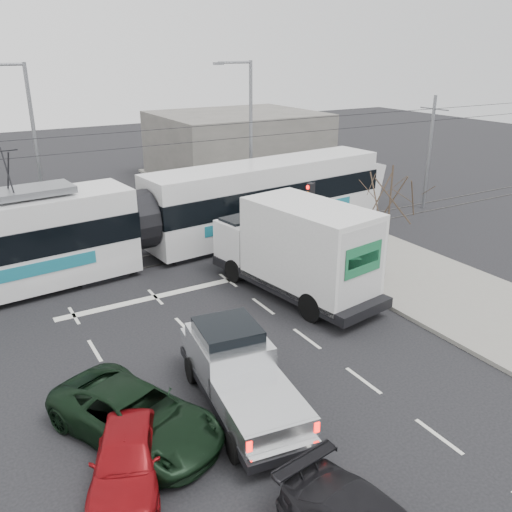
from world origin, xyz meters
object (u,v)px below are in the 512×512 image
tram (137,221)px  box_truck (297,250)px  red_car (127,454)px  street_lamp_near (248,132)px  silver_pickup (237,370)px  street_lamp_far (32,143)px  bare_tree (390,197)px  navy_pickup (278,237)px  green_car (135,416)px  traffic_signal (311,203)px

tram → box_truck: bearing=-61.7°
red_car → box_truck: bearing=58.4°
street_lamp_near → box_truck: 11.78m
silver_pickup → red_car: bearing=-152.7°
box_truck → street_lamp_far: bearing=112.4°
bare_tree → box_truck: bearing=168.9°
red_car → navy_pickup: bearing=67.2°
bare_tree → street_lamp_far: bearing=131.1°
red_car → street_lamp_far: bearing=108.5°
street_lamp_near → street_lamp_far: 11.67m
bare_tree → green_car: bare_tree is taller
street_lamp_near → green_car: size_ratio=1.78×
street_lamp_far → navy_pickup: 13.37m
street_lamp_near → green_car: (-12.52, -15.99, -4.41)m
bare_tree → tram: size_ratio=0.17×
street_lamp_far → navy_pickup: bearing=-43.0°
bare_tree → box_truck: bare_tree is taller
traffic_signal → street_lamp_far: (-10.66, 9.50, 2.37)m
tram → bare_tree: bearing=-46.6°
traffic_signal → red_car: traffic_signal is taller
bare_tree → street_lamp_far: size_ratio=0.56×
green_car → street_lamp_near: bearing=28.8°
street_lamp_near → street_lamp_far: same height
tram → green_car: (-4.24, -11.90, -1.40)m
silver_pickup → navy_pickup: navy_pickup is taller
street_lamp_far → silver_pickup: size_ratio=1.48×
navy_pickup → red_car: navy_pickup is taller
box_truck → navy_pickup: size_ratio=1.53×
tram → street_lamp_far: bearing=112.1°
street_lamp_near → navy_pickup: (-2.17, -6.69, -4.06)m
red_car → bare_tree: bearing=46.5°
street_lamp_far → silver_pickup: street_lamp_far is taller
tram → silver_pickup: 11.95m
bare_tree → box_truck: 4.56m
traffic_signal → green_car: traffic_signal is taller
silver_pickup → green_car: bearing=-171.3°
tram → street_lamp_near: bearing=20.6°
traffic_signal → navy_pickup: (-1.33, 0.82, -1.68)m
street_lamp_far → green_car: bearing=-93.2°
red_car → traffic_signal: bearing=61.7°
red_car → silver_pickup: bearing=42.9°
street_lamp_far → red_car: size_ratio=2.28×
traffic_signal → street_lamp_near: 7.91m
silver_pickup → navy_pickup: size_ratio=1.13×
navy_pickup → green_car: (-10.34, -9.31, -0.36)m
street_lamp_far → navy_pickup: (9.33, -8.69, -4.06)m
bare_tree → street_lamp_near: size_ratio=0.56×
green_car → red_car: green_car is taller
box_truck → red_car: (-9.32, -6.55, -1.29)m
traffic_signal → silver_pickup: traffic_signal is taller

